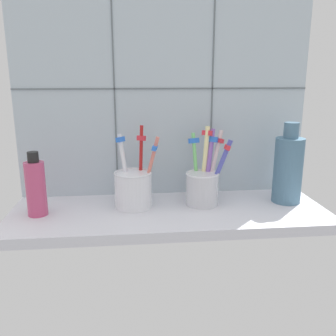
{
  "coord_description": "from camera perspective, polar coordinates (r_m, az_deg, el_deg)",
  "views": [
    {
      "loc": [
        -7.47,
        -68.77,
        28.54
      ],
      "look_at": [
        0.0,
        2.6,
        10.11
      ],
      "focal_mm": 38.68,
      "sensor_mm": 36.0,
      "label": 1
    }
  ],
  "objects": [
    {
      "name": "ceramic_vase",
      "position": [
        0.81,
        18.4,
        -0.02
      ],
      "size": [
        6.01,
        6.01,
        17.16
      ],
      "color": "slate",
      "rests_on": "counter_slab"
    },
    {
      "name": "toothbrush_cup_right",
      "position": [
        0.77,
        5.58,
        -2.46
      ],
      "size": [
        9.62,
        8.23,
        16.18
      ],
      "color": "silver",
      "rests_on": "counter_slab"
    },
    {
      "name": "soap_bottle",
      "position": [
        0.74,
        -20.07,
        -2.8
      ],
      "size": [
        3.8,
        3.8,
        12.61
      ],
      "color": "#C74773",
      "rests_on": "counter_slab"
    },
    {
      "name": "counter_slab",
      "position": [
        0.74,
        0.21,
        -7.31
      ],
      "size": [
        64.0,
        22.0,
        2.0
      ],
      "primitive_type": "cube",
      "color": "silver",
      "rests_on": "ground"
    },
    {
      "name": "toothbrush_cup_left",
      "position": [
        0.75,
        -5.46,
        -3.04
      ],
      "size": [
        9.44,
        7.78,
        16.61
      ],
      "color": "white",
      "rests_on": "counter_slab"
    },
    {
      "name": "tile_wall_back",
      "position": [
        0.81,
        -0.7,
        10.14
      ],
      "size": [
        64.0,
        2.2,
        45.0
      ],
      "color": "#B2C1CC",
      "rests_on": "ground"
    }
  ]
}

